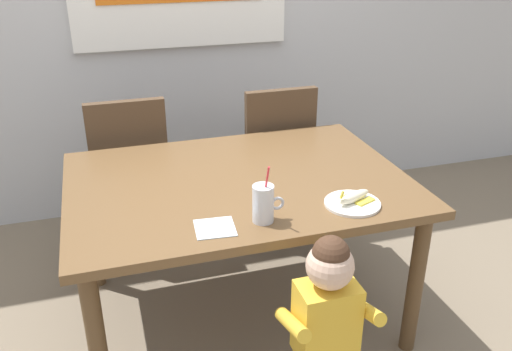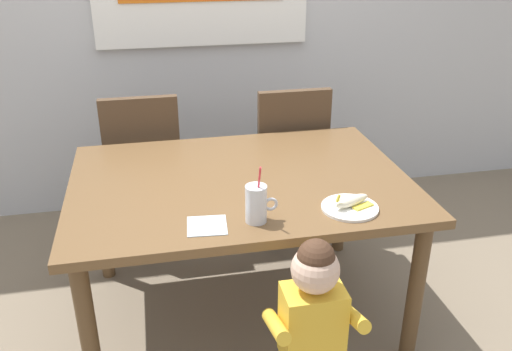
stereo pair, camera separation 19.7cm
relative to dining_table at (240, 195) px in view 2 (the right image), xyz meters
The scene contains 9 objects.
ground_plane 0.67m from the dining_table, ahead, with size 24.00×24.00×0.00m, color #7A6B56.
dining_table is the anchor object (origin of this frame).
dining_chair_left 0.90m from the dining_table, 119.11° to the left, with size 0.44×0.44×0.96m.
dining_chair_right 0.86m from the dining_table, 60.14° to the left, with size 0.44×0.44×0.96m.
toddler_standing 0.74m from the dining_table, 79.49° to the right, with size 0.33×0.24×0.84m.
milk_cup 0.42m from the dining_table, 90.89° to the right, with size 0.13×0.09×0.25m.
snack_plate 0.54m from the dining_table, 44.26° to the right, with size 0.23×0.23×0.01m, color white.
peeled_banana 0.55m from the dining_table, 43.01° to the right, with size 0.18×0.13×0.07m.
paper_napkin 0.45m from the dining_table, 116.88° to the right, with size 0.15×0.15×0.00m, color silver.
Camera 2 is at (-0.38, -2.17, 1.79)m, focal length 37.82 mm.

